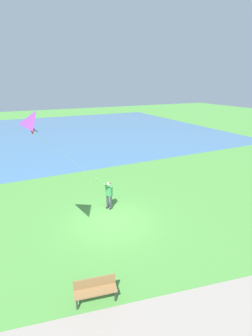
% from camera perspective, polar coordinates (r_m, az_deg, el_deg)
% --- Properties ---
extents(ground_plane, '(120.00, 120.00, 0.00)m').
position_cam_1_polar(ground_plane, '(14.11, -3.21, -12.15)').
color(ground_plane, '#4C8E3D').
extents(lake_water, '(36.00, 44.00, 0.01)m').
position_cam_1_polar(lake_water, '(39.34, -13.11, 8.12)').
color(lake_water, teal).
rests_on(lake_water, ground).
extents(walkway_path, '(8.59, 31.85, 0.02)m').
position_cam_1_polar(walkway_path, '(10.64, 26.15, -26.94)').
color(walkway_path, gray).
rests_on(walkway_path, ground).
extents(person_kite_flyer, '(0.54, 0.62, 1.83)m').
position_cam_1_polar(person_kite_flyer, '(14.92, -4.00, -5.74)').
color(person_kite_flyer, '#232328').
rests_on(person_kite_flyer, ground).
extents(flying_kite, '(3.17, 3.94, 4.56)m').
position_cam_1_polar(flying_kite, '(10.12, -19.76, 9.80)').
color(flying_kite, purple).
extents(park_bench_near_walkway, '(0.72, 1.56, 0.88)m').
position_cam_1_polar(park_bench_near_walkway, '(9.70, -7.12, -25.85)').
color(park_bench_near_walkway, olive).
rests_on(park_bench_near_walkway, ground).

